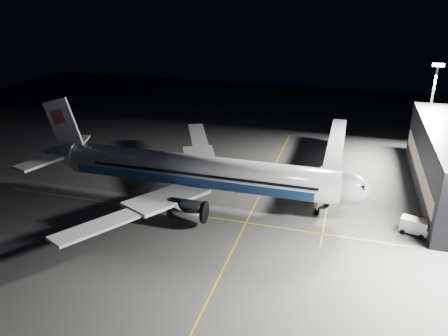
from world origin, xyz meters
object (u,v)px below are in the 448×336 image
object	(u,v)px
baggage_tug	(183,170)
safety_cone_b	(193,182)
safety_cone_a	(238,192)
jet_bridge	(335,152)
airliner	(193,171)
safety_cone_c	(248,174)
floodlight_mast_north	(431,103)
service_truck	(417,227)

from	to	relation	value
baggage_tug	safety_cone_b	bearing A→B (deg)	-39.98
safety_cone_b	safety_cone_a	bearing A→B (deg)	-11.33
jet_bridge	safety_cone_a	distance (m)	21.72
airliner	safety_cone_c	distance (m)	15.13
safety_cone_b	jet_bridge	bearing A→B (deg)	25.65
floodlight_mast_north	safety_cone_a	distance (m)	45.66
airliner	safety_cone_c	bearing A→B (deg)	60.68
floodlight_mast_north	safety_cone_c	xyz separation A→B (m)	(-34.06, -19.50, -12.08)
safety_cone_a	safety_cone_c	size ratio (longest dim) A/B	1.04
safety_cone_c	floodlight_mast_north	bearing A→B (deg)	29.79
jet_bridge	safety_cone_b	world-z (taller)	jet_bridge
jet_bridge	safety_cone_a	bearing A→B (deg)	-138.70
baggage_tug	safety_cone_c	distance (m)	13.19
service_truck	safety_cone_c	size ratio (longest dim) A/B	9.22
baggage_tug	safety_cone_a	size ratio (longest dim) A/B	4.14
service_truck	safety_cone_c	distance (m)	33.12
jet_bridge	safety_cone_a	xyz separation A→B (m)	(-16.00, -14.06, -4.28)
floodlight_mast_north	safety_cone_a	xyz separation A→B (m)	(-34.00, -27.99, -12.07)
floodlight_mast_north	safety_cone_b	size ratio (longest dim) A/B	34.60
airliner	jet_bridge	xyz separation A→B (m)	(23.08, 18.06, -0.58)
safety_cone_b	safety_cone_c	distance (m)	11.42
airliner	safety_cone_a	xyz separation A→B (m)	(7.08, 4.00, -4.86)
service_truck	baggage_tug	world-z (taller)	service_truck
safety_cone_b	service_truck	bearing A→B (deg)	-11.60
airliner	safety_cone_c	size ratio (longest dim) A/B	106.67
airliner	safety_cone_b	world-z (taller)	airliner
airliner	safety_cone_b	bearing A→B (deg)	111.28
jet_bridge	floodlight_mast_north	size ratio (longest dim) A/B	1.66
airliner	baggage_tug	bearing A→B (deg)	120.98
jet_bridge	safety_cone_b	xyz separation A→B (m)	(-25.36, -12.18, -4.28)
airliner	safety_cone_b	xyz separation A→B (m)	(-2.29, 5.88, -4.86)
service_truck	safety_cone_a	distance (m)	30.28
airliner	safety_cone_c	xyz separation A→B (m)	(7.02, 12.49, -4.88)
airliner	service_truck	bearing A→B (deg)	-3.32
safety_cone_b	floodlight_mast_north	bearing A→B (deg)	31.05
baggage_tug	floodlight_mast_north	bearing A→B (deg)	32.81
safety_cone_b	safety_cone_c	xyz separation A→B (m)	(9.30, 6.61, -0.01)
floodlight_mast_north	safety_cone_a	world-z (taller)	floodlight_mast_north
service_truck	baggage_tug	xyz separation A→B (m)	(-42.60, 11.93, -0.60)
floodlight_mast_north	safety_cone_c	size ratio (longest dim) A/B	35.91
baggage_tug	service_truck	bearing A→B (deg)	-8.13
service_truck	safety_cone_b	distance (m)	39.83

